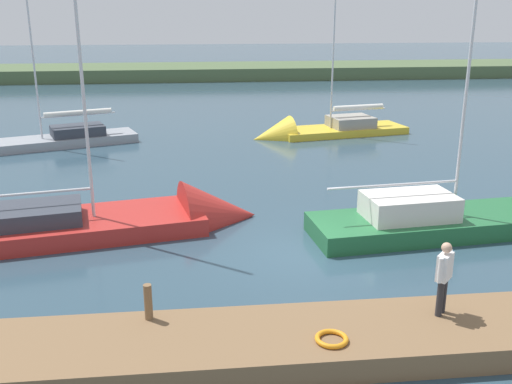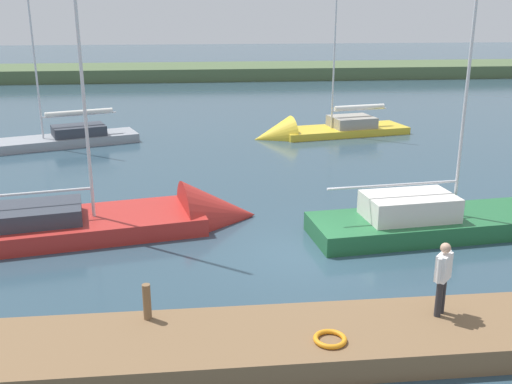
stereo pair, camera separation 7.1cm
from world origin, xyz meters
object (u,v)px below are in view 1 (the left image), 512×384
(sailboat_near_dock, at_px, (28,146))
(person_on_dock, at_px, (444,274))
(sailboat_behind_pier, at_px, (127,226))
(sailboat_inner_slip, at_px, (477,223))
(mooring_post_far, at_px, (148,302))
(sailboat_far_left, at_px, (313,134))
(life_ring_buoy, at_px, (332,339))

(sailboat_near_dock, bearing_deg, person_on_dock, 105.25)
(sailboat_behind_pier, bearing_deg, sailboat_inner_slip, -16.85)
(mooring_post_far, height_order, sailboat_far_left, sailboat_far_left)
(sailboat_inner_slip, distance_m, sailboat_near_dock, 21.52)
(mooring_post_far, bearing_deg, sailboat_near_dock, -68.80)
(life_ring_buoy, height_order, sailboat_inner_slip, sailboat_inner_slip)
(sailboat_near_dock, bearing_deg, life_ring_buoy, 98.79)
(mooring_post_far, height_order, sailboat_inner_slip, sailboat_inner_slip)
(sailboat_far_left, bearing_deg, mooring_post_far, 57.95)
(life_ring_buoy, relative_size, sailboat_far_left, 0.07)
(life_ring_buoy, height_order, sailboat_far_left, sailboat_far_left)
(mooring_post_far, bearing_deg, sailboat_inner_slip, -150.98)
(sailboat_inner_slip, xyz_separation_m, sailboat_near_dock, (17.11, -13.04, -0.08))
(sailboat_behind_pier, distance_m, person_on_dock, 10.26)
(mooring_post_far, relative_size, person_on_dock, 0.48)
(mooring_post_far, xyz_separation_m, life_ring_buoy, (-3.59, 1.26, -0.34))
(sailboat_inner_slip, relative_size, sailboat_behind_pier, 0.99)
(sailboat_behind_pier, xyz_separation_m, sailboat_near_dock, (6.06, -11.88, 0.00))
(life_ring_buoy, relative_size, sailboat_inner_slip, 0.06)
(sailboat_inner_slip, height_order, sailboat_far_left, sailboat_inner_slip)
(sailboat_inner_slip, xyz_separation_m, sailboat_far_left, (2.33, -14.48, -0.10))
(person_on_dock, bearing_deg, mooring_post_far, 38.55)
(sailboat_far_left, distance_m, person_on_dock, 20.54)
(mooring_post_far, relative_size, sailboat_inner_slip, 0.07)
(mooring_post_far, xyz_separation_m, sailboat_near_dock, (7.19, -18.55, -0.81))
(mooring_post_far, bearing_deg, person_on_dock, 175.73)
(mooring_post_far, xyz_separation_m, person_on_dock, (-6.13, 0.46, 0.54))
(sailboat_inner_slip, xyz_separation_m, sailboat_behind_pier, (11.06, -1.16, -0.08))
(sailboat_inner_slip, distance_m, person_on_dock, 7.18)
(person_on_dock, bearing_deg, sailboat_near_dock, -12.15)
(sailboat_inner_slip, relative_size, sailboat_near_dock, 1.06)
(life_ring_buoy, distance_m, sailboat_inner_slip, 9.27)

